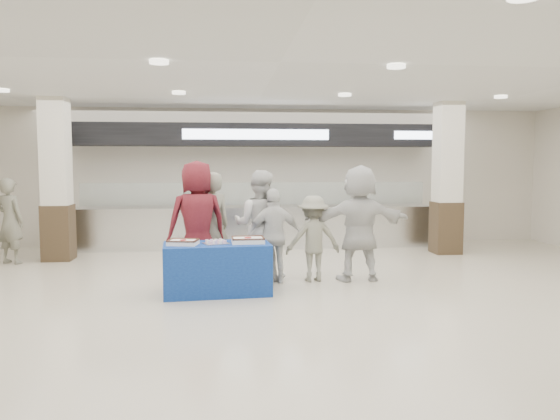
{
  "coord_description": "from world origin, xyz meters",
  "views": [
    {
      "loc": [
        -0.72,
        -6.95,
        1.94
      ],
      "look_at": [
        0.16,
        1.6,
        1.19
      ],
      "focal_mm": 35.0,
      "sensor_mm": 36.0,
      "label": 1
    }
  ],
  "objects": [
    {
      "name": "ground",
      "position": [
        0.0,
        0.0,
        0.0
      ],
      "size": [
        14.0,
        14.0,
        0.0
      ],
      "primitive_type": "plane",
      "color": "beige",
      "rests_on": "ground"
    },
    {
      "name": "serving_line",
      "position": [
        0.0,
        5.4,
        1.16
      ],
      "size": [
        8.7,
        0.85,
        2.8
      ],
      "color": "silver",
      "rests_on": "ground"
    },
    {
      "name": "column_left",
      "position": [
        -4.0,
        4.2,
        1.53
      ],
      "size": [
        0.55,
        0.55,
        3.2
      ],
      "color": "#342617",
      "rests_on": "ground"
    },
    {
      "name": "column_right",
      "position": [
        4.0,
        4.2,
        1.53
      ],
      "size": [
        0.55,
        0.55,
        3.2
      ],
      "color": "#342617",
      "rests_on": "ground"
    },
    {
      "name": "display_table",
      "position": [
        -0.83,
        1.06,
        0.38
      ],
      "size": [
        1.61,
        0.9,
        0.75
      ],
      "primitive_type": "cube",
      "rotation": [
        0.0,
        0.0,
        0.08
      ],
      "color": "navy",
      "rests_on": "ground"
    },
    {
      "name": "sheet_cake_left",
      "position": [
        -1.32,
        0.99,
        0.79
      ],
      "size": [
        0.47,
        0.4,
        0.09
      ],
      "color": "white",
      "rests_on": "display_table"
    },
    {
      "name": "sheet_cake_right",
      "position": [
        -0.37,
        1.07,
        0.8
      ],
      "size": [
        0.49,
        0.39,
        0.1
      ],
      "color": "white",
      "rests_on": "display_table"
    },
    {
      "name": "cupcake_tray",
      "position": [
        -0.84,
        1.03,
        0.78
      ],
      "size": [
        0.42,
        0.36,
        0.06
      ],
      "color": "#A3A4A8",
      "rests_on": "display_table"
    },
    {
      "name": "civilian_maroon",
      "position": [
        -1.15,
        1.87,
        0.99
      ],
      "size": [
        1.11,
        0.9,
        1.97
      ],
      "primitive_type": "imported",
      "rotation": [
        0.0,
        0.0,
        3.47
      ],
      "color": "maroon",
      "rests_on": "ground"
    },
    {
      "name": "soldier_a",
      "position": [
        -0.93,
        2.16,
        0.89
      ],
      "size": [
        0.76,
        0.65,
        1.78
      ],
      "primitive_type": "imported",
      "rotation": [
        0.0,
        0.0,
        3.54
      ],
      "color": "slate",
      "rests_on": "ground"
    },
    {
      "name": "chef_tall",
      "position": [
        -0.14,
        2.02,
        0.91
      ],
      "size": [
        1.04,
        0.91,
        1.81
      ],
      "primitive_type": "imported",
      "rotation": [
        0.0,
        0.0,
        2.84
      ],
      "color": "silver",
      "rests_on": "ground"
    },
    {
      "name": "chef_short",
      "position": [
        0.08,
        1.7,
        0.76
      ],
      "size": [
        0.93,
        0.46,
        1.53
      ],
      "primitive_type": "imported",
      "rotation": [
        0.0,
        0.0,
        3.25
      ],
      "color": "silver",
      "rests_on": "ground"
    },
    {
      "name": "soldier_b",
      "position": [
        0.73,
        1.78,
        0.7
      ],
      "size": [
        0.95,
        0.6,
        1.4
      ],
      "primitive_type": "imported",
      "rotation": [
        0.0,
        0.0,
        3.24
      ],
      "color": "slate",
      "rests_on": "ground"
    },
    {
      "name": "civilian_white",
      "position": [
        1.48,
        1.75,
        0.95
      ],
      "size": [
        1.78,
        0.6,
        1.9
      ],
      "primitive_type": "imported",
      "rotation": [
        0.0,
        0.0,
        3.17
      ],
      "color": "silver",
      "rests_on": "ground"
    },
    {
      "name": "soldier_bg",
      "position": [
        -4.8,
        3.91,
        0.82
      ],
      "size": [
        0.71,
        0.61,
        1.64
      ],
      "primitive_type": "imported",
      "rotation": [
        0.0,
        0.0,
        2.69
      ],
      "color": "slate",
      "rests_on": "ground"
    }
  ]
}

